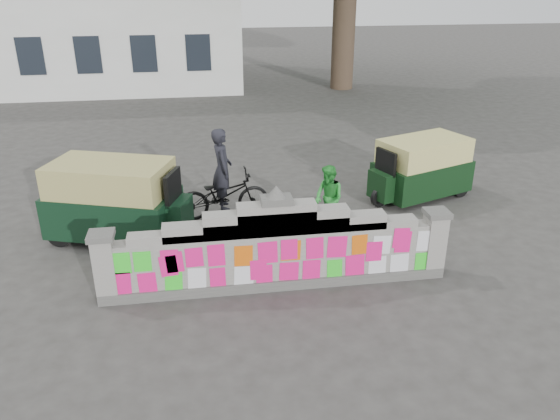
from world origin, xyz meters
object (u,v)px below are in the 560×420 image
at_px(cyclist_rider, 223,179).
at_px(rickshaw_right, 420,168).
at_px(pedestrian, 329,198).
at_px(rickshaw_left, 116,200).
at_px(cyclist_bike, 223,195).

height_order(cyclist_rider, rickshaw_right, cyclist_rider).
distance_m(pedestrian, rickshaw_left, 4.62).
bearing_deg(cyclist_bike, cyclist_rider, 84.90).
bearing_deg(rickshaw_right, rickshaw_left, -11.38).
xyz_separation_m(cyclist_rider, pedestrian, (2.29, -1.01, -0.21)).
height_order(cyclist_bike, cyclist_rider, cyclist_rider).
relative_size(cyclist_bike, rickshaw_right, 0.76).
xyz_separation_m(pedestrian, rickshaw_left, (-4.61, 0.28, 0.15)).
xyz_separation_m(cyclist_rider, rickshaw_left, (-2.32, -0.73, -0.07)).
relative_size(cyclist_rider, pedestrian, 1.29).
height_order(cyclist_bike, rickshaw_right, rickshaw_right).
xyz_separation_m(cyclist_bike, pedestrian, (2.29, -1.01, 0.18)).
relative_size(pedestrian, rickshaw_right, 0.52).
bearing_deg(pedestrian, cyclist_bike, -137.86).
relative_size(cyclist_bike, cyclist_rider, 1.12).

